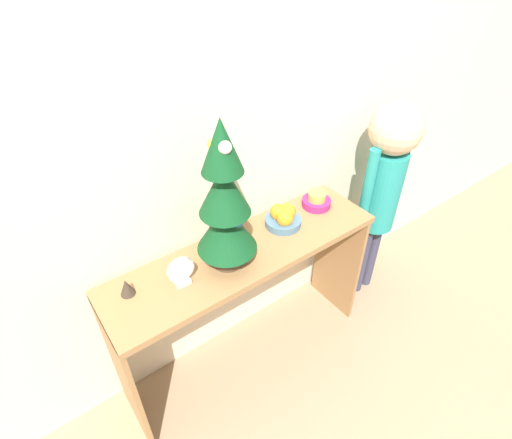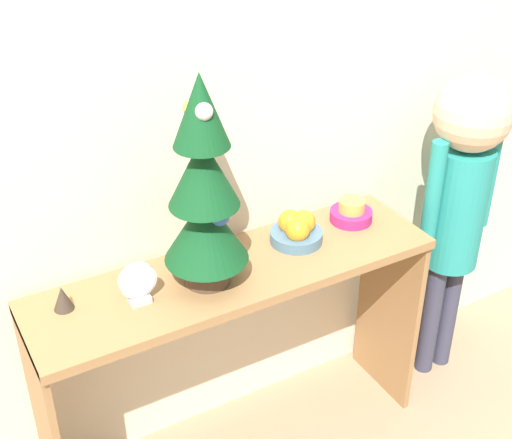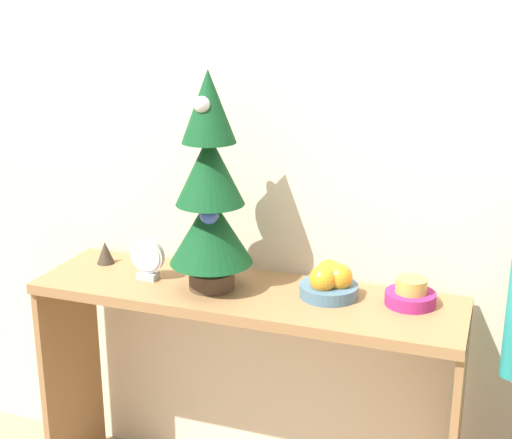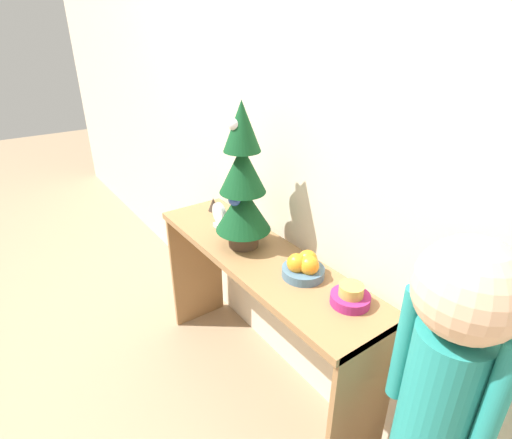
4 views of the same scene
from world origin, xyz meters
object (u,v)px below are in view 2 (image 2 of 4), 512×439
(desk_clock, at_px, (138,284))
(singing_bowl, at_px, (351,213))
(child_figure, at_px, (462,182))
(mini_tree, at_px, (204,192))
(figurine, at_px, (63,298))
(fruit_bowl, at_px, (297,229))

(desk_clock, bearing_deg, singing_bowl, 5.35)
(child_figure, bearing_deg, singing_bowl, 168.42)
(mini_tree, height_order, desk_clock, mini_tree)
(mini_tree, bearing_deg, desk_clock, 179.65)
(figurine, xyz_separation_m, child_figure, (1.31, -0.08, 0.04))
(mini_tree, xyz_separation_m, fruit_bowl, (0.33, 0.05, -0.24))
(fruit_bowl, relative_size, child_figure, 0.14)
(desk_clock, bearing_deg, figurine, 158.42)
(fruit_bowl, distance_m, figurine, 0.71)
(desk_clock, bearing_deg, mini_tree, -0.35)
(mini_tree, relative_size, figurine, 8.78)
(mini_tree, bearing_deg, singing_bowl, 7.45)
(figurine, relative_size, child_figure, 0.06)
(fruit_bowl, distance_m, child_figure, 0.61)
(mini_tree, relative_size, child_figure, 0.52)
(fruit_bowl, height_order, desk_clock, desk_clock)
(fruit_bowl, xyz_separation_m, desk_clock, (-0.53, -0.05, 0.02))
(singing_bowl, bearing_deg, child_figure, -11.58)
(singing_bowl, distance_m, figurine, 0.93)
(desk_clock, relative_size, child_figure, 0.11)
(mini_tree, bearing_deg, child_figure, -0.50)
(fruit_bowl, xyz_separation_m, singing_bowl, (0.22, 0.02, -0.01))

